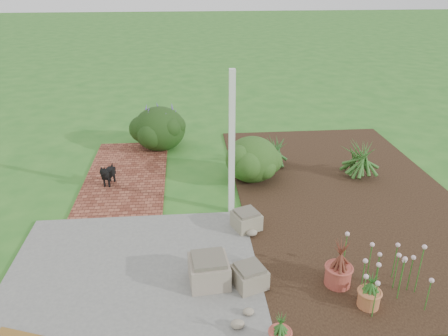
{
  "coord_description": "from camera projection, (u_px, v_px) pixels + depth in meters",
  "views": [
    {
      "loc": [
        -0.43,
        -6.54,
        3.89
      ],
      "look_at": [
        0.2,
        0.4,
        0.7
      ],
      "focal_mm": 35.0,
      "sensor_mm": 36.0,
      "label": 1
    }
  ],
  "objects": [
    {
      "name": "ground",
      "position": [
        215.0,
        215.0,
        7.58
      ],
      "size": [
        80.0,
        80.0,
        0.0
      ],
      "primitive_type": "plane",
      "color": "#286821",
      "rests_on": "ground"
    },
    {
      "name": "concrete_patio",
      "position": [
        131.0,
        284.0,
        5.88
      ],
      "size": [
        3.5,
        3.5,
        0.04
      ],
      "primitive_type": "cube",
      "color": "slate",
      "rests_on": "ground"
    },
    {
      "name": "brick_path",
      "position": [
        127.0,
        174.0,
        9.02
      ],
      "size": [
        1.6,
        3.5,
        0.04
      ],
      "primitive_type": "cube",
      "color": "brown",
      "rests_on": "ground"
    },
    {
      "name": "garden_bed",
      "position": [
        345.0,
        194.0,
        8.23
      ],
      "size": [
        4.0,
        7.0,
        0.03
      ],
      "primitive_type": "cube",
      "color": "black",
      "rests_on": "ground"
    },
    {
      "name": "veranda_post",
      "position": [
        232.0,
        145.0,
        7.17
      ],
      "size": [
        0.1,
        0.1,
        2.5
      ],
      "primitive_type": "cube",
      "color": "white",
      "rests_on": "ground"
    },
    {
      "name": "stone_trough_near",
      "position": [
        209.0,
        272.0,
        5.82
      ],
      "size": [
        0.56,
        0.56,
        0.34
      ],
      "primitive_type": "cube",
      "rotation": [
        0.0,
        0.0,
        0.09
      ],
      "color": "gray",
      "rests_on": "concrete_patio"
    },
    {
      "name": "stone_trough_mid",
      "position": [
        249.0,
        277.0,
        5.77
      ],
      "size": [
        0.51,
        0.51,
        0.26
      ],
      "primitive_type": "cube",
      "rotation": [
        0.0,
        0.0,
        0.35
      ],
      "color": "#79755C",
      "rests_on": "concrete_patio"
    },
    {
      "name": "stone_trough_far",
      "position": [
        246.0,
        221.0,
        7.07
      ],
      "size": [
        0.52,
        0.52,
        0.27
      ],
      "primitive_type": "cube",
      "rotation": [
        0.0,
        0.0,
        0.37
      ],
      "color": "gray",
      "rests_on": "concrete_patio"
    },
    {
      "name": "black_dog",
      "position": [
        108.0,
        173.0,
        8.43
      ],
      "size": [
        0.24,
        0.47,
        0.42
      ],
      "rotation": [
        0.0,
        0.0,
        -0.31
      ],
      "color": "black",
      "rests_on": "brick_path"
    },
    {
      "name": "cream_ceramic_urn",
      "position": [
        153.0,
        136.0,
        10.54
      ],
      "size": [
        0.3,
        0.3,
        0.35
      ],
      "primitive_type": "cylinder",
      "rotation": [
        0.0,
        0.0,
        0.16
      ],
      "color": "beige",
      "rests_on": "brick_path"
    },
    {
      "name": "evergreen_shrub",
      "position": [
        252.0,
        158.0,
        8.62
      ],
      "size": [
        1.32,
        1.32,
        0.9
      ],
      "primitive_type": "ellipsoid",
      "rotation": [
        0.0,
        0.0,
        0.29
      ],
      "color": "#0D380E",
      "rests_on": "garden_bed"
    },
    {
      "name": "agapanthus_clump_back",
      "position": [
        360.0,
        156.0,
        8.71
      ],
      "size": [
        1.16,
        1.16,
        0.9
      ],
      "primitive_type": null,
      "rotation": [
        0.0,
        0.0,
        -0.17
      ],
      "color": "#113C14",
      "rests_on": "garden_bed"
    },
    {
      "name": "agapanthus_clump_front",
      "position": [
        273.0,
        149.0,
        9.24
      ],
      "size": [
        1.11,
        1.11,
        0.76
      ],
      "primitive_type": null,
      "rotation": [
        0.0,
        0.0,
        0.38
      ],
      "color": "#143E1B",
      "rests_on": "garden_bed"
    },
    {
      "name": "pink_flower_patch",
      "position": [
        387.0,
        277.0,
        5.45
      ],
      "size": [
        1.26,
        1.26,
        0.71
      ],
      "primitive_type": null,
      "rotation": [
        0.0,
        0.0,
        -0.15
      ],
      "color": "#113D0F",
      "rests_on": "garden_bed"
    },
    {
      "name": "terracotta_pot_bronze",
      "position": [
        338.0,
        275.0,
        5.81
      ],
      "size": [
        0.4,
        0.4,
        0.28
      ],
      "primitive_type": "cylinder",
      "rotation": [
        0.0,
        0.0,
        -0.16
      ],
      "color": "#A84539",
      "rests_on": "garden_bed"
    },
    {
      "name": "terracotta_pot_small_left",
      "position": [
        369.0,
        299.0,
        5.44
      ],
      "size": [
        0.35,
        0.35,
        0.23
      ],
      "primitive_type": "cylinder",
      "rotation": [
        0.0,
        0.0,
        -0.34
      ],
      "color": "#B5673D",
      "rests_on": "garden_bed"
    },
    {
      "name": "purple_flowering_bush",
      "position": [
        159.0,
        128.0,
        10.18
      ],
      "size": [
        1.47,
        1.47,
        1.03
      ],
      "primitive_type": "ellipsoid",
      "rotation": [
        0.0,
        0.0,
        -0.24
      ],
      "color": "black",
      "rests_on": "ground"
    }
  ]
}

